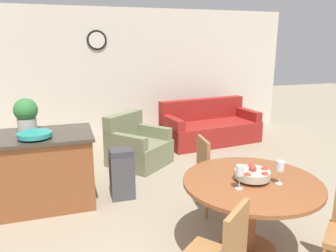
% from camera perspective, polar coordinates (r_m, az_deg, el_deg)
% --- Properties ---
extents(wall_back, '(8.00, 0.09, 2.70)m').
position_cam_1_polar(wall_back, '(7.07, -9.84, 8.87)').
color(wall_back, silver).
rests_on(wall_back, ground_plane).
extents(dining_table, '(1.29, 1.29, 0.75)m').
position_cam_1_polar(dining_table, '(3.26, 14.22, -11.95)').
color(dining_table, brown).
rests_on(dining_table, ground_plane).
extents(dining_chair_far_side, '(0.46, 0.46, 0.92)m').
position_cam_1_polar(dining_chair_far_side, '(3.99, 7.64, -7.75)').
color(dining_chair_far_side, '#9E6B3D').
rests_on(dining_chair_far_side, ground_plane).
extents(fruit_bowl, '(0.32, 0.32, 0.15)m').
position_cam_1_polar(fruit_bowl, '(3.16, 14.51, -8.05)').
color(fruit_bowl, '#B7B29E').
rests_on(fruit_bowl, dining_table).
extents(wine_glass_left, '(0.07, 0.07, 0.22)m').
position_cam_1_polar(wine_glass_left, '(2.93, 12.40, -7.74)').
color(wine_glass_left, silver).
rests_on(wine_glass_left, dining_table).
extents(wine_glass_right, '(0.07, 0.07, 0.22)m').
position_cam_1_polar(wine_glass_right, '(3.13, 18.96, -6.76)').
color(wine_glass_right, silver).
rests_on(wine_glass_right, dining_table).
extents(kitchen_island, '(1.38, 0.85, 0.92)m').
position_cam_1_polar(kitchen_island, '(4.42, -21.77, -7.12)').
color(kitchen_island, brown).
rests_on(kitchen_island, ground_plane).
extents(teal_bowl, '(0.39, 0.39, 0.07)m').
position_cam_1_polar(teal_bowl, '(4.09, -22.19, -1.39)').
color(teal_bowl, teal).
rests_on(teal_bowl, kitchen_island).
extents(potted_plant, '(0.29, 0.29, 0.41)m').
position_cam_1_polar(potted_plant, '(4.49, -23.50, 2.03)').
color(potted_plant, beige).
rests_on(potted_plant, kitchen_island).
extents(trash_bin, '(0.30, 0.25, 0.67)m').
position_cam_1_polar(trash_bin, '(4.37, -8.02, -8.27)').
color(trash_bin, '#47474C').
rests_on(trash_bin, ground_plane).
extents(couch, '(2.03, 1.15, 0.85)m').
position_cam_1_polar(couch, '(6.82, 7.19, -0.31)').
color(couch, maroon).
rests_on(couch, ground_plane).
extents(armchair, '(1.18, 1.18, 0.85)m').
position_cam_1_polar(armchair, '(5.54, -5.39, -3.75)').
color(armchair, '#7A7F5B').
rests_on(armchair, ground_plane).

